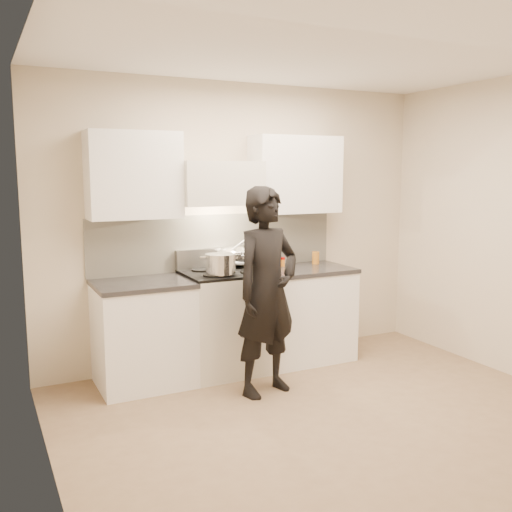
{
  "coord_description": "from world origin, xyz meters",
  "views": [
    {
      "loc": [
        -2.34,
        -3.33,
        1.86
      ],
      "look_at": [
        -0.17,
        1.05,
        1.13
      ],
      "focal_mm": 40.0,
      "sensor_mm": 36.0,
      "label": 1
    }
  ],
  "objects_px": {
    "stove": "(226,321)",
    "person": "(267,292)",
    "utensil_crock": "(270,258)",
    "wok": "(237,255)",
    "counter_right": "(302,313)"
  },
  "relations": [
    {
      "from": "stove",
      "to": "person",
      "type": "distance_m",
      "value": 0.76
    },
    {
      "from": "stove",
      "to": "utensil_crock",
      "type": "bearing_deg",
      "value": 16.58
    },
    {
      "from": "utensil_crock",
      "to": "person",
      "type": "distance_m",
      "value": 0.93
    },
    {
      "from": "wok",
      "to": "person",
      "type": "relative_size",
      "value": 0.28
    },
    {
      "from": "counter_right",
      "to": "utensil_crock",
      "type": "relative_size",
      "value": 3.0
    },
    {
      "from": "stove",
      "to": "utensil_crock",
      "type": "height_order",
      "value": "utensil_crock"
    },
    {
      "from": "counter_right",
      "to": "person",
      "type": "xyz_separation_m",
      "value": [
        -0.73,
        -0.64,
        0.41
      ]
    },
    {
      "from": "counter_right",
      "to": "wok",
      "type": "xyz_separation_m",
      "value": [
        -0.65,
        0.14,
        0.61
      ]
    },
    {
      "from": "counter_right",
      "to": "person",
      "type": "distance_m",
      "value": 1.05
    },
    {
      "from": "counter_right",
      "to": "utensil_crock",
      "type": "xyz_separation_m",
      "value": [
        -0.28,
        0.16,
        0.55
      ]
    },
    {
      "from": "person",
      "to": "utensil_crock",
      "type": "bearing_deg",
      "value": 45.3
    },
    {
      "from": "utensil_crock",
      "to": "person",
      "type": "height_order",
      "value": "person"
    },
    {
      "from": "counter_right",
      "to": "utensil_crock",
      "type": "distance_m",
      "value": 0.64
    },
    {
      "from": "wok",
      "to": "utensil_crock",
      "type": "bearing_deg",
      "value": 3.16
    },
    {
      "from": "wok",
      "to": "utensil_crock",
      "type": "distance_m",
      "value": 0.37
    }
  ]
}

